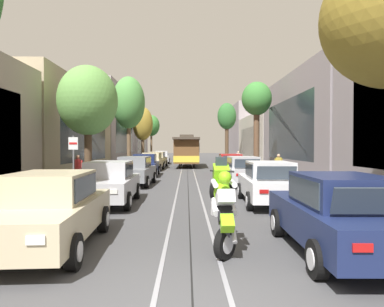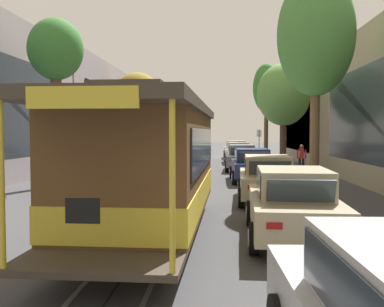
% 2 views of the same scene
% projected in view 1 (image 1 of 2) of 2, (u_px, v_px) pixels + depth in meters
% --- Properties ---
extents(ground_plane, '(164.05, 164.05, 0.00)m').
position_uv_depth(ground_plane, '(187.00, 171.00, 30.33)').
color(ground_plane, '#424244').
extents(trolley_track_rails, '(1.14, 73.62, 0.01)m').
position_uv_depth(trolley_track_rails, '(187.00, 167.00, 34.89)').
color(trolley_track_rails, gray).
rests_on(trolley_track_rails, ground).
extents(building_facade_left, '(5.41, 65.32, 9.32)m').
position_uv_depth(building_facade_left, '(90.00, 131.00, 35.60)').
color(building_facade_left, gray).
rests_on(building_facade_left, ground).
extents(building_facade_right, '(5.10, 65.32, 9.00)m').
position_uv_depth(building_facade_right, '(290.00, 128.00, 33.78)').
color(building_facade_right, gray).
rests_on(building_facade_right, ground).
extents(parked_car_beige_near_left, '(2.14, 4.42, 1.58)m').
position_uv_depth(parked_car_beige_near_left, '(49.00, 210.00, 7.25)').
color(parked_car_beige_near_left, '#C1B28E').
rests_on(parked_car_beige_near_left, ground).
extents(parked_car_silver_second_left, '(2.08, 4.39, 1.58)m').
position_uv_depth(parked_car_silver_second_left, '(109.00, 183.00, 12.75)').
color(parked_car_silver_second_left, '#B7B7BC').
rests_on(parked_car_silver_second_left, ground).
extents(parked_car_grey_mid_left, '(2.12, 4.41, 1.58)m').
position_uv_depth(parked_car_grey_mid_left, '(135.00, 171.00, 18.96)').
color(parked_car_grey_mid_left, slate).
rests_on(parked_car_grey_mid_left, ground).
extents(parked_car_navy_fourth_left, '(2.05, 4.38, 1.58)m').
position_uv_depth(parked_car_navy_fourth_left, '(145.00, 165.00, 24.96)').
color(parked_car_navy_fourth_left, '#19234C').
rests_on(parked_car_navy_fourth_left, ground).
extents(parked_car_beige_fifth_left, '(2.12, 4.41, 1.58)m').
position_uv_depth(parked_car_beige_fifth_left, '(152.00, 161.00, 30.97)').
color(parked_car_beige_fifth_left, '#C1B28E').
rests_on(parked_car_beige_fifth_left, ground).
extents(parked_car_beige_sixth_left, '(2.13, 4.42, 1.58)m').
position_uv_depth(parked_car_beige_sixth_left, '(157.00, 159.00, 36.30)').
color(parked_car_beige_sixth_left, '#C1B28E').
rests_on(parked_car_beige_sixth_left, ground).
extents(parked_car_silver_far_left, '(2.12, 4.41, 1.58)m').
position_uv_depth(parked_car_silver_far_left, '(162.00, 157.00, 42.75)').
color(parked_car_silver_far_left, '#B7B7BC').
rests_on(parked_car_silver_far_left, ground).
extents(parked_car_navy_near_right, '(2.07, 4.39, 1.58)m').
position_uv_depth(parked_car_navy_near_right, '(339.00, 214.00, 6.83)').
color(parked_car_navy_near_right, '#19234C').
rests_on(parked_car_navy_near_right, ground).
extents(parked_car_white_second_right, '(2.13, 4.42, 1.58)m').
position_uv_depth(parked_car_white_second_right, '(269.00, 183.00, 12.70)').
color(parked_car_white_second_right, silver).
rests_on(parked_car_white_second_right, ground).
extents(parked_car_silver_mid_right, '(2.04, 4.38, 1.58)m').
position_uv_depth(parked_car_silver_mid_right, '(243.00, 171.00, 19.03)').
color(parked_car_silver_mid_right, '#B7B7BC').
rests_on(parked_car_silver_mid_right, ground).
extents(parked_car_red_fourth_right, '(2.04, 4.38, 1.58)m').
position_uv_depth(parked_car_red_fourth_right, '(230.00, 165.00, 25.36)').
color(parked_car_red_fourth_right, red).
rests_on(parked_car_red_fourth_right, ground).
extents(street_tree_kerb_left_second, '(3.20, 3.37, 6.52)m').
position_uv_depth(street_tree_kerb_left_second, '(88.00, 101.00, 18.70)').
color(street_tree_kerb_left_second, '#4C3826').
rests_on(street_tree_kerb_left_second, ground).
extents(street_tree_kerb_left_mid, '(2.78, 2.92, 8.12)m').
position_uv_depth(street_tree_kerb_left_mid, '(129.00, 103.00, 29.54)').
color(street_tree_kerb_left_mid, brown).
rests_on(street_tree_kerb_left_mid, ground).
extents(street_tree_kerb_left_fourth, '(2.52, 2.27, 7.05)m').
position_uv_depth(street_tree_kerb_left_fourth, '(143.00, 124.00, 43.00)').
color(street_tree_kerb_left_fourth, brown).
rests_on(street_tree_kerb_left_fourth, ground).
extents(street_tree_kerb_left_far, '(2.60, 2.71, 7.05)m').
position_uv_depth(street_tree_kerb_left_far, '(151.00, 126.00, 54.10)').
color(street_tree_kerb_left_far, brown).
rests_on(street_tree_kerb_left_far, ground).
extents(street_tree_kerb_right_second, '(2.36, 2.38, 7.26)m').
position_uv_depth(street_tree_kerb_right_second, '(257.00, 102.00, 27.33)').
color(street_tree_kerb_right_second, brown).
rests_on(street_tree_kerb_right_second, ground).
extents(street_tree_kerb_right_mid, '(2.51, 2.01, 7.94)m').
position_uv_depth(street_tree_kerb_right_mid, '(227.00, 118.00, 46.05)').
color(street_tree_kerb_right_mid, '#4C3826').
rests_on(street_tree_kerb_right_mid, ground).
extents(cable_car_trolley, '(2.80, 9.17, 3.28)m').
position_uv_depth(cable_car_trolley, '(187.00, 151.00, 35.92)').
color(cable_car_trolley, brown).
rests_on(cable_car_trolley, ground).
extents(motorcycle_with_rider, '(0.48, 1.79, 1.92)m').
position_uv_depth(motorcycle_with_rider, '(223.00, 204.00, 6.81)').
color(motorcycle_with_rider, black).
rests_on(motorcycle_with_rider, ground).
extents(pedestrian_on_left_pavement, '(0.55, 0.36, 1.63)m').
position_uv_depth(pedestrian_on_left_pavement, '(78.00, 167.00, 19.90)').
color(pedestrian_on_left_pavement, black).
rests_on(pedestrian_on_left_pavement, ground).
extents(pedestrian_on_right_pavement, '(0.55, 0.29, 1.61)m').
position_uv_depth(pedestrian_on_right_pavement, '(279.00, 164.00, 23.86)').
color(pedestrian_on_right_pavement, '#4C4233').
rests_on(pedestrian_on_right_pavement, ground).
extents(pedestrian_crossing_far, '(0.55, 0.40, 1.60)m').
position_uv_depth(pedestrian_crossing_far, '(238.00, 157.00, 39.75)').
color(pedestrian_crossing_far, black).
rests_on(pedestrian_crossing_far, ground).
extents(street_sign_post, '(0.36, 0.07, 2.55)m').
position_uv_depth(street_sign_post, '(73.00, 160.00, 13.36)').
color(street_sign_post, slate).
rests_on(street_sign_post, ground).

